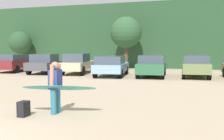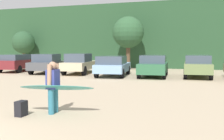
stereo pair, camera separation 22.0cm
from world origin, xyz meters
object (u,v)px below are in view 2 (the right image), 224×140
(parked_car_champagne, at_px, (80,63))
(parked_car_olive_green, at_px, (198,66))
(surfboard_teal, at_px, (57,88))
(backpack_dropped, at_px, (21,109))
(parked_car_dark_gray, at_px, (47,63))
(parked_car_forest_green, at_px, (153,66))
(parked_car_sky_blue, at_px, (113,65))
(parked_car_maroon, at_px, (18,62))
(person_adult, at_px, (53,84))

(parked_car_champagne, bearing_deg, parked_car_olive_green, -97.59)
(surfboard_teal, xyz_separation_m, backpack_dropped, (-0.85, -0.58, -0.58))
(parked_car_olive_green, bearing_deg, parked_car_dark_gray, 89.62)
(parked_car_forest_green, relative_size, parked_car_olive_green, 1.03)
(parked_car_sky_blue, xyz_separation_m, parked_car_olive_green, (5.69, 1.06, 0.05))
(parked_car_maroon, height_order, parked_car_dark_gray, parked_car_dark_gray)
(parked_car_maroon, bearing_deg, parked_car_dark_gray, -106.40)
(parked_car_sky_blue, bearing_deg, parked_car_forest_green, -86.32)
(parked_car_maroon, xyz_separation_m, parked_car_forest_green, (11.64, -0.50, -0.01))
(parked_car_dark_gray, xyz_separation_m, parked_car_olive_green, (11.31, 0.56, 0.03))
(parked_car_forest_green, bearing_deg, person_adult, 169.91)
(parked_car_olive_green, height_order, person_adult, person_adult)
(parked_car_olive_green, xyz_separation_m, person_adult, (-3.92, -11.94, 0.09))
(parked_car_maroon, distance_m, person_adult, 15.98)
(backpack_dropped, bearing_deg, surfboard_teal, 34.08)
(person_adult, bearing_deg, parked_car_dark_gray, -60.62)
(parked_car_sky_blue, bearing_deg, parked_car_champagne, 64.84)
(parked_car_sky_blue, height_order, surfboard_teal, parked_car_sky_blue)
(parked_car_sky_blue, xyz_separation_m, backpack_dropped, (1.06, -11.50, -0.54))
(parked_car_forest_green, distance_m, person_adult, 11.47)
(parked_car_dark_gray, xyz_separation_m, parked_car_forest_green, (8.41, 0.05, -0.01))
(parked_car_maroon, distance_m, parked_car_champagne, 5.81)
(parked_car_sky_blue, relative_size, surfboard_teal, 1.87)
(parked_car_forest_green, relative_size, person_adult, 2.61)
(parked_car_champagne, bearing_deg, parked_car_sky_blue, -115.90)
(parked_car_sky_blue, xyz_separation_m, person_adult, (1.77, -10.88, 0.13))
(parked_car_olive_green, height_order, surfboard_teal, parked_car_olive_green)
(parked_car_maroon, relative_size, person_adult, 2.91)
(parked_car_champagne, bearing_deg, person_adult, -166.01)
(parked_car_dark_gray, bearing_deg, parked_car_maroon, 70.87)
(surfboard_teal, bearing_deg, parked_car_forest_green, -107.45)
(parked_car_sky_blue, bearing_deg, parked_car_olive_green, -86.84)
(backpack_dropped, bearing_deg, parked_car_sky_blue, 95.27)
(parked_car_champagne, height_order, parked_car_sky_blue, parked_car_champagne)
(parked_car_maroon, xyz_separation_m, parked_car_olive_green, (14.55, 0.01, 0.03))
(person_adult, relative_size, backpack_dropped, 3.54)
(parked_car_forest_green, height_order, parked_car_olive_green, parked_car_olive_green)
(parked_car_forest_green, xyz_separation_m, backpack_dropped, (-1.72, -12.04, -0.55))
(parked_car_champagne, bearing_deg, backpack_dropped, -169.89)
(parked_car_maroon, bearing_deg, parked_car_olive_green, -96.74)
(parked_car_olive_green, bearing_deg, person_adult, 158.62)
(parked_car_champagne, relative_size, parked_car_sky_blue, 1.07)
(parked_car_olive_green, distance_m, person_adult, 12.57)
(parked_car_olive_green, relative_size, backpack_dropped, 8.95)
(parked_car_champagne, distance_m, parked_car_forest_green, 5.85)
(parked_car_champagne, bearing_deg, parked_car_maroon, 81.21)
(parked_car_champagne, distance_m, parked_car_sky_blue, 3.20)
(parked_car_champagne, height_order, parked_car_olive_green, parked_car_champagne)
(parked_car_sky_blue, bearing_deg, person_adult, -178.15)
(parked_car_dark_gray, relative_size, person_adult, 2.61)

